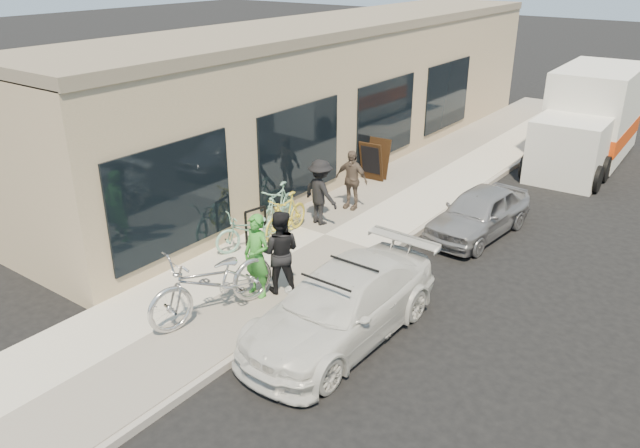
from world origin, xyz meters
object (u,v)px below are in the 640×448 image
Objects in this scene: sandwich_board at (374,160)px; man_standing at (280,252)px; sedan_silver at (479,213)px; cruiser_bike_c at (286,216)px; moving_truck at (589,122)px; bystander_b at (351,180)px; tandem_bike at (213,283)px; bike_rack at (256,222)px; cruiser_bike_a at (278,206)px; bystander_a at (320,192)px; sedan_white at (342,305)px; woman_rider at (257,256)px; cruiser_bike_b at (252,230)px.

man_standing is at bearing -76.71° from sandwich_board.
sedan_silver is 4.40m from cruiser_bike_c.
cruiser_bike_c is (-3.67, -10.13, -0.62)m from moving_truck.
moving_truck reaches higher than bystander_b.
tandem_bike is 1.55× the size of cruiser_bike_c.
moving_truck is (3.96, 10.81, 0.61)m from bike_rack.
bystander_a reaches higher than cruiser_bike_a.
sedan_white is 2.65× the size of cruiser_bike_c.
tandem_bike is at bearing -103.86° from sedan_silver.
sedan_white is at bearing -65.65° from sandwich_board.
sedan_silver is at bearing -25.27° from sandwich_board.
moving_truck reaches higher than bystander_a.
bike_rack is at bearing 155.15° from sedan_white.
sedan_white is 2.84× the size of bystander_b.
moving_truck is (0.37, 7.22, 0.70)m from sedan_silver.
sedan_silver is at bearing 44.95° from bike_rack.
sedan_white is (3.45, -1.71, -0.03)m from bike_rack.
sandwich_board is 0.75× the size of bystander_b.
sandwich_board is 2.27m from bystander_b.
sandwich_board is at bearing -127.92° from moving_truck.
cruiser_bike_a is 1.12× the size of bystander_b.
cruiser_bike_c is (0.29, 0.68, -0.01)m from bike_rack.
cruiser_bike_a is 1.08× the size of bystander_a.
cruiser_bike_c is 2.26m from bystander_b.
woman_rider is (1.70, -6.75, 0.23)m from sandwich_board.
cruiser_bike_a reaches higher than bike_rack.
sandwich_board is 0.34× the size of sedan_silver.
bystander_b is (-3.06, -0.67, 0.34)m from sedan_silver.
cruiser_bike_c is (-1.26, 2.35, -0.32)m from woman_rider.
sedan_silver reaches higher than bike_rack.
sandwich_board is at bearing 116.30° from cruiser_bike_b.
woman_rider is (-2.41, -12.48, -0.30)m from moving_truck.
cruiser_bike_a is at bearing -113.78° from bystander_b.
woman_rider is 3.53m from bystander_a.
sandwich_board is 6.96m from woman_rider.
sedan_white is at bearing -86.32° from sedan_silver.
moving_truck is 3.61× the size of man_standing.
bike_rack is 0.49× the size of cruiser_bike_a.
bystander_b reaches higher than cruiser_bike_b.
man_standing is 1.01× the size of cruiser_bike_c.
sedan_white is 2.72× the size of bystander_a.
woman_rider is 4.70m from bystander_b.
bike_rack is 0.52× the size of bystander_a.
bystander_b is at bearing 79.67° from bike_rack.
woman_rider is at bearing -67.52° from cruiser_bike_c.
sedan_white is 1.93m from woman_rider.
bike_rack is 0.25× the size of sedan_silver.
sedan_silver is 1.30× the size of tandem_bike.
bystander_b is at bearing 78.06° from cruiser_bike_c.
bystander_b is (-1.02, 4.59, -0.05)m from woman_rider.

